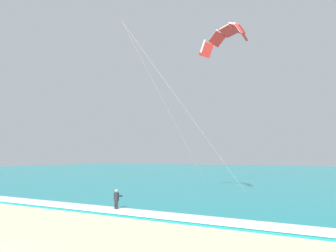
# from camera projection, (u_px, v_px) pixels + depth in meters

# --- Properties ---
(sea) EXTENTS (200.00, 120.00, 0.20)m
(sea) POSITION_uv_depth(u_px,v_px,m) (275.00, 173.00, 74.20)
(sea) COLOR teal
(sea) RESTS_ON ground
(surf_foam) EXTENTS (200.00, 2.16, 0.04)m
(surf_foam) POSITION_uv_depth(u_px,v_px,m) (121.00, 211.00, 22.76)
(surf_foam) COLOR white
(surf_foam) RESTS_ON sea
(surfboard) EXTENTS (0.55, 1.43, 0.09)m
(surfboard) POSITION_uv_depth(u_px,v_px,m) (116.00, 212.00, 23.43)
(surfboard) COLOR #E04C38
(surfboard) RESTS_ON ground
(kitesurfer) EXTENTS (0.55, 0.54, 1.69)m
(kitesurfer) POSITION_uv_depth(u_px,v_px,m) (117.00, 199.00, 23.53)
(kitesurfer) COLOR #232328
(kitesurfer) RESTS_ON ground
(kite_primary) EXTENTS (8.19, 10.19, 15.20)m
(kite_primary) POSITION_uv_depth(u_px,v_px,m) (225.00, 37.00, 29.86)
(kite_primary) COLOR red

